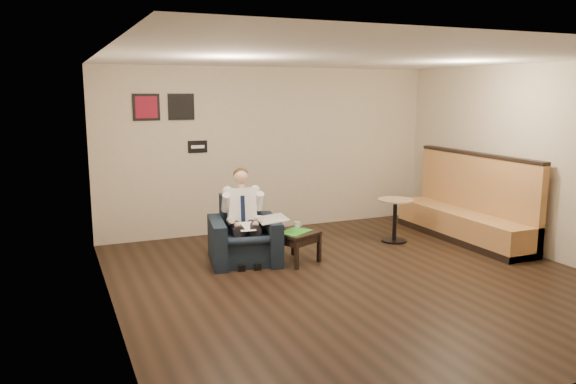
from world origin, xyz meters
name	(u,v)px	position (x,y,z in m)	size (l,w,h in m)	color
ground	(357,279)	(0.00, 0.00, 0.00)	(6.00, 6.00, 0.00)	black
wall_back	(271,150)	(0.00, 3.00, 1.40)	(6.00, 0.02, 2.80)	beige
wall_front	(558,223)	(0.00, -3.00, 1.40)	(6.00, 0.02, 2.80)	beige
wall_left	(109,188)	(-3.00, 0.00, 1.40)	(0.02, 6.00, 2.80)	beige
wall_right	(538,161)	(3.00, 0.00, 1.40)	(0.02, 6.00, 2.80)	beige
ceiling	(362,57)	(0.00, 0.00, 2.80)	(6.00, 6.00, 0.02)	white
seating_sign	(198,147)	(-1.30, 2.98, 1.50)	(0.32, 0.02, 0.20)	black
art_print_left	(146,107)	(-2.10, 2.98, 2.15)	(0.42, 0.03, 0.42)	maroon
art_print_right	(181,107)	(-1.55, 2.98, 2.15)	(0.42, 0.03, 0.42)	black
armchair	(244,230)	(-1.08, 1.30, 0.46)	(0.95, 0.95, 0.92)	black
seated_man	(245,220)	(-1.11, 1.19, 0.63)	(0.60, 0.90, 1.26)	white
lap_papers	(246,227)	(-1.12, 1.09, 0.56)	(0.21, 0.30, 0.01)	white
newspaper	(272,219)	(-0.72, 1.14, 0.63)	(0.40, 0.50, 0.01)	silver
side_table	(295,247)	(-0.43, 1.00, 0.22)	(0.54, 0.54, 0.45)	black
green_folder	(295,232)	(-0.45, 0.97, 0.45)	(0.45, 0.32, 0.01)	green
coffee_mug	(297,225)	(-0.32, 1.18, 0.49)	(0.08, 0.08, 0.09)	white
smartphone	(289,229)	(-0.45, 1.16, 0.45)	(0.14, 0.07, 0.01)	black
banquette	(464,198)	(2.59, 1.05, 0.70)	(0.65, 2.72, 1.39)	#B57E46
cafe_table	(395,220)	(1.50, 1.39, 0.35)	(0.56, 0.56, 0.70)	tan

